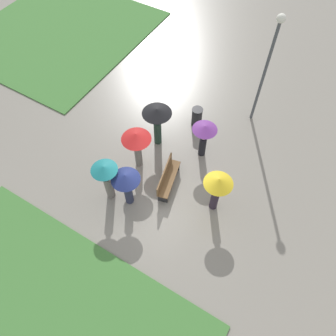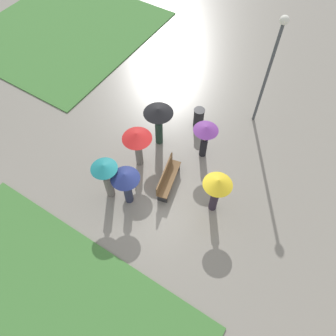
# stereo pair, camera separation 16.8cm
# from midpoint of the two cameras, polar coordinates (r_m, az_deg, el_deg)

# --- Properties ---
(ground_plane) EXTENTS (90.00, 90.00, 0.00)m
(ground_plane) POSITION_cam_midpoint_polar(r_m,az_deg,el_deg) (12.57, -2.14, -4.96)
(ground_plane) COLOR gray
(lawn_patch_far) EXTENTS (9.49, 8.87, 0.06)m
(lawn_patch_far) POSITION_cam_midpoint_polar(r_m,az_deg,el_deg) (20.86, -18.55, 21.60)
(lawn_patch_far) COLOR #427A38
(lawn_patch_far) RESTS_ON ground_plane
(park_bench) EXTENTS (1.79, 0.80, 0.90)m
(park_bench) POSITION_cam_midpoint_polar(r_m,az_deg,el_deg) (12.45, -0.52, -1.65)
(park_bench) COLOR brown
(park_bench) RESTS_ON ground_plane
(lamp_post) EXTENTS (0.32, 0.32, 4.94)m
(lamp_post) POSITION_cam_midpoint_polar(r_m,az_deg,el_deg) (13.36, 16.73, 17.58)
(lamp_post) COLOR #474C51
(lamp_post) RESTS_ON ground_plane
(trash_bin) EXTENTS (0.48, 0.48, 0.93)m
(trash_bin) POSITION_cam_midpoint_polar(r_m,az_deg,el_deg) (14.39, 4.70, 8.84)
(trash_bin) COLOR #232326
(trash_bin) RESTS_ON ground_plane
(crowd_person_teal) EXTENTS (0.94, 0.94, 1.93)m
(crowd_person_teal) POSITION_cam_midpoint_polar(r_m,az_deg,el_deg) (11.68, -11.13, -1.44)
(crowd_person_teal) COLOR slate
(crowd_person_teal) RESTS_ON ground_plane
(crowd_person_navy) EXTENTS (1.03, 1.03, 1.77)m
(crowd_person_navy) POSITION_cam_midpoint_polar(r_m,az_deg,el_deg) (11.42, -7.70, -2.44)
(crowd_person_navy) COLOR #282D47
(crowd_person_navy) RESTS_ON ground_plane
(crowd_person_red) EXTENTS (1.13, 1.13, 1.87)m
(crowd_person_red) POSITION_cam_midpoint_polar(r_m,az_deg,el_deg) (12.25, -5.90, 4.78)
(crowd_person_red) COLOR slate
(crowd_person_red) RESTS_ON ground_plane
(crowd_person_yellow) EXTENTS (1.02, 1.02, 1.93)m
(crowd_person_yellow) POSITION_cam_midpoint_polar(r_m,az_deg,el_deg) (11.19, 8.21, -3.14)
(crowd_person_yellow) COLOR #2D2333
(crowd_person_yellow) RESTS_ON ground_plane
(crowd_person_purple) EXTENTS (0.97, 0.97, 1.72)m
(crowd_person_purple) POSITION_cam_midpoint_polar(r_m,az_deg,el_deg) (12.74, 5.94, 5.92)
(crowd_person_purple) COLOR black
(crowd_person_purple) RESTS_ON ground_plane
(crowd_person_black) EXTENTS (1.17, 1.17, 1.97)m
(crowd_person_black) POSITION_cam_midpoint_polar(r_m,az_deg,el_deg) (12.92, -2.29, 8.76)
(crowd_person_black) COLOR #1E3328
(crowd_person_black) RESTS_ON ground_plane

